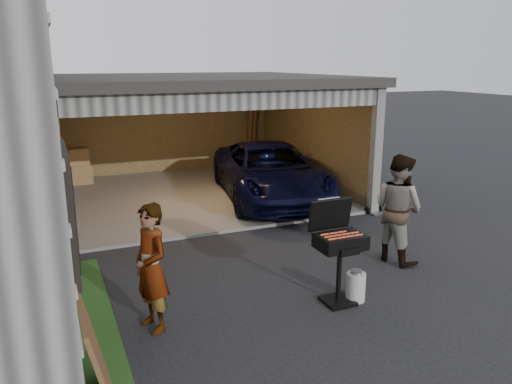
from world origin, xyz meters
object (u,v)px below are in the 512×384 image
woman (151,268)px  propane_tank (356,287)px  plywood_panel (98,360)px  minivan (270,174)px  man (398,208)px  bbq_grill (339,244)px  hand_truck (375,205)px

woman → propane_tank: woman is taller
propane_tank → plywood_panel: 3.64m
minivan → propane_tank: minivan is taller
woman → propane_tank: 2.82m
minivan → woman: 6.09m
man → bbq_grill: bearing=105.1°
man → hand_truck: (1.29, 2.32, -0.72)m
plywood_panel → hand_truck: plywood_panel is taller
bbq_grill → propane_tank: size_ratio=3.51×
man → bbq_grill: man is taller
propane_tank → hand_truck: (2.73, 3.29, -0.02)m
woman → propane_tank: bearing=65.2°
hand_truck → minivan: bearing=124.9°
man → propane_tank: (-1.44, -0.97, -0.70)m
man → plywood_panel: (-4.94, -1.91, -0.38)m
man → propane_tank: 1.87m
man → minivan: bearing=-7.8°
minivan → bbq_grill: bbq_grill is taller
plywood_panel → hand_truck: (6.23, 4.23, -0.34)m
woman → plywood_panel: (-0.78, -1.29, -0.28)m
plywood_panel → hand_truck: 7.54m
bbq_grill → plywood_panel: bearing=-162.9°
bbq_grill → propane_tank: bbq_grill is taller
minivan → hand_truck: (1.67, -1.84, -0.46)m
minivan → hand_truck: 2.53m
man → propane_tank: bearing=111.0°
bbq_grill → plywood_panel: 3.41m
propane_tank → bbq_grill: bearing=166.5°
bbq_grill → hand_truck: bbq_grill is taller
minivan → hand_truck: bearing=-37.0°
minivan → woman: woman is taller
minivan → hand_truck: minivan is taller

